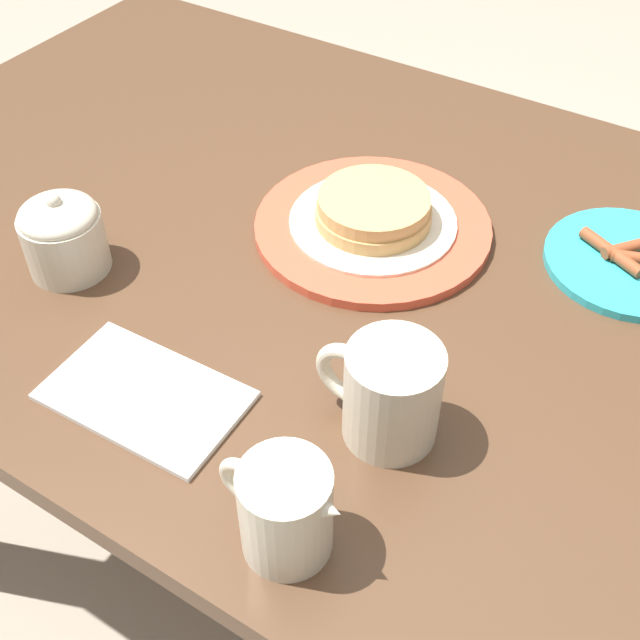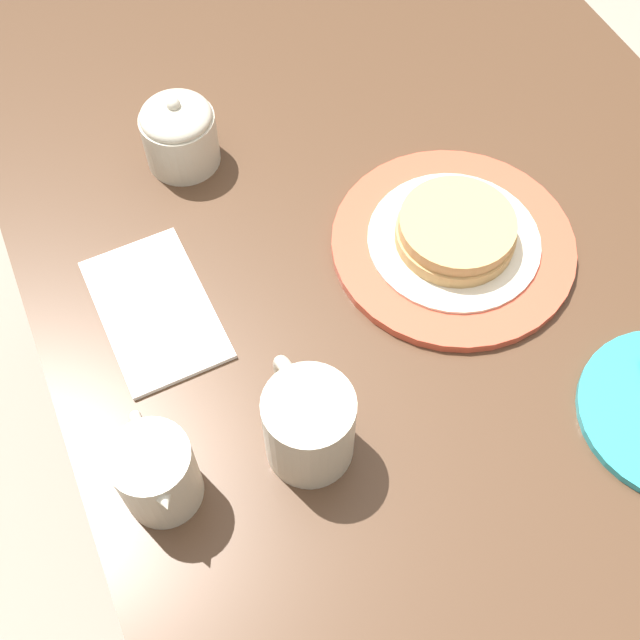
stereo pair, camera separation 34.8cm
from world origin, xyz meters
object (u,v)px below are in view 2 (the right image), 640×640
at_px(sugar_bowl, 179,132).
at_px(creamer_pitcher, 157,474).
at_px(pancake_plate, 454,239).
at_px(coffee_mug, 308,423).
at_px(napkin, 155,309).

bearing_deg(sugar_bowl, creamer_pitcher, 158.44).
relative_size(pancake_plate, creamer_pitcher, 2.40).
height_order(pancake_plate, creamer_pitcher, creamer_pitcher).
relative_size(coffee_mug, napkin, 0.63).
relative_size(coffee_mug, sugar_bowl, 1.24).
distance_m(coffee_mug, sugar_bowl, 0.40).
xyz_separation_m(pancake_plate, creamer_pitcher, (-0.14, 0.39, 0.03)).
relative_size(creamer_pitcher, napkin, 0.61).
bearing_deg(napkin, coffee_mug, -157.05).
distance_m(pancake_plate, creamer_pitcher, 0.42).
relative_size(sugar_bowl, napkin, 0.51).
bearing_deg(sugar_bowl, pancake_plate, -137.13).
distance_m(sugar_bowl, napkin, 0.22).
xyz_separation_m(creamer_pitcher, sugar_bowl, (0.39, -0.16, -0.00)).
distance_m(pancake_plate, sugar_bowl, 0.34).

